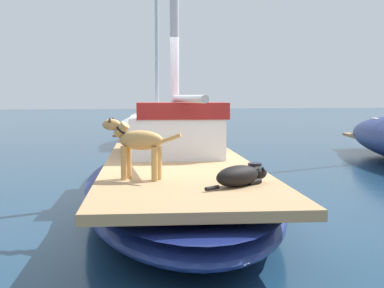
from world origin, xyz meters
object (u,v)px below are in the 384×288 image
object	(u,v)px
dog_tan	(137,142)
moored_boat_far_astern	(156,127)
dog_black	(240,176)
sailboat_main	(178,185)
deck_winch	(255,173)

from	to	relation	value
dog_tan	moored_boat_far_astern	world-z (taller)	moored_boat_far_astern
dog_black	moored_boat_far_astern	bearing A→B (deg)	86.62
sailboat_main	dog_black	distance (m)	2.16
sailboat_main	dog_tan	size ratio (longest dim) A/B	8.56
dog_black	deck_winch	size ratio (longest dim) A/B	3.97
moored_boat_far_astern	dog_black	bearing A→B (deg)	-93.38
dog_black	moored_boat_far_astern	world-z (taller)	moored_boat_far_astern
dog_tan	deck_winch	distance (m)	1.35
sailboat_main	dog_black	xyz separation A→B (m)	(0.29, -2.10, 0.43)
sailboat_main	deck_winch	xyz separation A→B (m)	(0.52, -1.89, 0.42)
dog_black	moored_boat_far_astern	xyz separation A→B (m)	(0.76, 12.77, -0.21)
dog_black	deck_winch	xyz separation A→B (m)	(0.23, 0.21, -0.01)
sailboat_main	dog_black	bearing A→B (deg)	-82.04
dog_tan	sailboat_main	bearing A→B (deg)	63.82
sailboat_main	deck_winch	size ratio (longest dim) A/B	35.53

